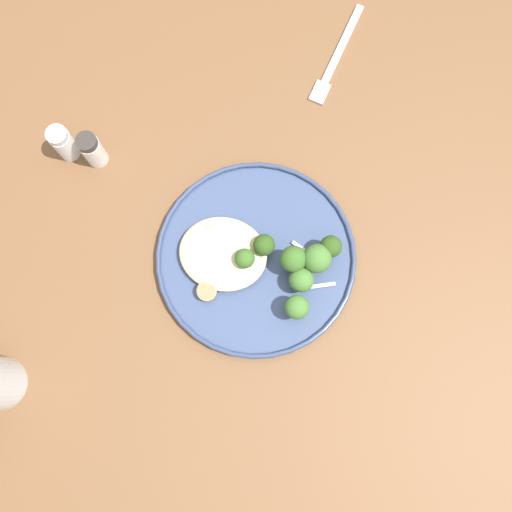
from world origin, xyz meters
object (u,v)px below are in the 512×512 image
dinner_fork (336,57)px  broccoli_floret_rear_charred (264,245)px  seared_scallop_center_golden (211,234)px  pepper_shaker (92,150)px  broccoli_floret_left_leaning (301,280)px  broccoli_floret_front_edge (293,259)px  salt_shaker (64,143)px  broccoli_floret_center_pile (331,247)px  broccoli_floret_small_sprig (317,259)px  broccoli_floret_beside_noodles (245,259)px  seared_scallop_left_edge (216,250)px  broccoli_floret_split_head (297,307)px  dinner_plate (256,258)px  seared_scallop_half_hidden (229,259)px  seared_scallop_large_seared (207,291)px

dinner_fork → broccoli_floret_rear_charred: bearing=-96.5°
seared_scallop_center_golden → dinner_fork: (0.12, 0.33, -0.02)m
seared_scallop_center_golden → pepper_shaker: (-0.20, 0.08, 0.01)m
seared_scallop_center_golden → broccoli_floret_left_leaning: (0.14, -0.04, 0.02)m
broccoli_floret_front_edge → salt_shaker: bearing=165.8°
broccoli_floret_center_pile → broccoli_floret_small_sprig: bearing=-125.3°
broccoli_floret_small_sprig → broccoli_floret_beside_noodles: bearing=-167.0°
seared_scallop_left_edge → broccoli_floret_split_head: size_ratio=0.64×
broccoli_floret_front_edge → broccoli_floret_beside_noodles: broccoli_floret_front_edge is taller
broccoli_floret_rear_charred → dinner_fork: (0.04, 0.33, -0.04)m
dinner_plate → broccoli_floret_left_leaning: size_ratio=6.23×
broccoli_floret_small_sprig → pepper_shaker: size_ratio=0.89×
seared_scallop_half_hidden → seared_scallop_left_edge: seared_scallop_left_edge is taller
seared_scallop_left_edge → seared_scallop_large_seared: bearing=-88.0°
salt_shaker → pepper_shaker: same height
seared_scallop_center_golden → broccoli_floret_split_head: bearing=-28.2°
broccoli_floret_front_edge → pepper_shaker: size_ratio=0.87×
dinner_plate → broccoli_floret_split_head: (0.07, -0.06, 0.03)m
seared_scallop_center_golden → broccoli_floret_front_edge: bearing=-6.3°
broccoli_floret_left_leaning → dinner_fork: (-0.02, 0.37, -0.04)m
seared_scallop_center_golden → broccoli_floret_split_head: size_ratio=0.51×
salt_shaker → pepper_shaker: 0.04m
broccoli_floret_split_head → broccoli_floret_left_leaning: bearing=93.3°
dinner_plate → salt_shaker: salt_shaker is taller
broccoli_floret_left_leaning → salt_shaker: 0.40m
seared_scallop_half_hidden → broccoli_floret_small_sprig: 0.13m
salt_shaker → dinner_fork: bearing=35.0°
dinner_plate → salt_shaker: size_ratio=4.33×
dinner_plate → seared_scallop_half_hidden: bearing=-160.2°
seared_scallop_large_seared → broccoli_floret_small_sprig: size_ratio=0.47×
dinner_fork → pepper_shaker: bearing=-141.4°
broccoli_floret_beside_noodles → salt_shaker: size_ratio=0.71×
broccoli_floret_left_leaning → broccoli_floret_split_head: bearing=-86.7°
broccoli_floret_small_sprig → broccoli_floret_beside_noodles: (-0.10, -0.02, -0.01)m
dinner_plate → seared_scallop_center_golden: size_ratio=11.04×
seared_scallop_center_golden → pepper_shaker: size_ratio=0.39×
broccoli_floret_beside_noodles → salt_shaker: 0.32m
broccoli_floret_beside_noodles → seared_scallop_half_hidden: bearing=-177.0°
broccoli_floret_center_pile → broccoli_floret_left_leaning: 0.06m
broccoli_floret_center_pile → seared_scallop_center_golden: bearing=-174.5°
seared_scallop_half_hidden → salt_shaker: 0.30m
seared_scallop_half_hidden → broccoli_floret_split_head: size_ratio=0.65×
broccoli_floret_rear_charred → pepper_shaker: pepper_shaker is taller
broccoli_floret_rear_charred → broccoli_floret_beside_noodles: (-0.02, -0.03, 0.00)m
dinner_fork → broccoli_floret_front_edge: bearing=-88.9°
broccoli_floret_center_pile → dinner_fork: bearing=99.5°
seared_scallop_center_golden → broccoli_floret_front_edge: 0.13m
broccoli_floret_rear_charred → pepper_shaker: (-0.28, 0.08, -0.01)m
seared_scallop_left_edge → broccoli_floret_beside_noodles: 0.05m
seared_scallop_center_golden → seared_scallop_half_hidden: bearing=-40.3°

